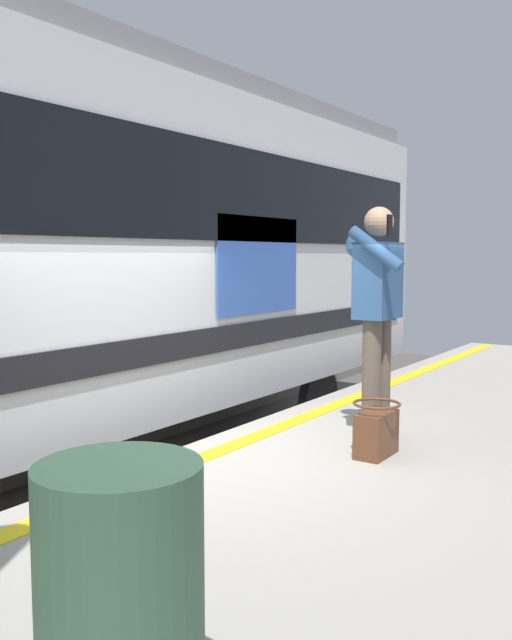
% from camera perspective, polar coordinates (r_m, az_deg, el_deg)
% --- Properties ---
extents(ground_plane, '(24.36, 24.36, 0.00)m').
position_cam_1_polar(ground_plane, '(5.48, -5.67, -20.81)').
color(ground_plane, '#4C4742').
extents(platform, '(14.10, 3.66, 1.04)m').
position_cam_1_polar(platform, '(4.43, 14.08, -20.18)').
color(platform, '#9E998E').
rests_on(platform, ground).
extents(safety_line, '(13.81, 0.16, 0.01)m').
position_cam_1_polar(safety_line, '(4.93, -3.05, -10.85)').
color(safety_line, yellow).
rests_on(safety_line, platform).
extents(track_rail_near, '(18.32, 0.08, 0.16)m').
position_cam_1_polar(track_rail_near, '(6.36, -15.88, -16.38)').
color(track_rail_near, slate).
rests_on(track_rail_near, ground).
extents(passenger, '(0.57, 0.55, 1.74)m').
position_cam_1_polar(passenger, '(5.15, 10.05, 1.43)').
color(passenger, brown).
rests_on(passenger, platform).
extents(handbag, '(0.37, 0.33, 0.38)m').
position_cam_1_polar(handbag, '(4.85, 10.02, -9.13)').
color(handbag, '#59331E').
rests_on(handbag, platform).
extents(trash_bin, '(0.45, 0.45, 0.85)m').
position_cam_1_polar(trash_bin, '(2.01, -11.20, -23.35)').
color(trash_bin, '#2D4C38').
rests_on(trash_bin, platform).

